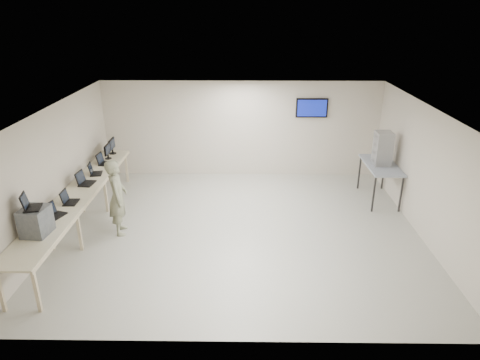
{
  "coord_description": "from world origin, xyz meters",
  "views": [
    {
      "loc": [
        0.12,
        -8.59,
        4.76
      ],
      "look_at": [
        0.0,
        0.2,
        1.15
      ],
      "focal_mm": 32.0,
      "sensor_mm": 36.0,
      "label": 1
    }
  ],
  "objects_px": {
    "equipment_box": "(36,221)",
    "side_table": "(381,167)",
    "soldier": "(118,197)",
    "workbench": "(79,196)"
  },
  "relations": [
    {
      "from": "equipment_box",
      "to": "side_table",
      "type": "relative_size",
      "value": 0.31
    },
    {
      "from": "equipment_box",
      "to": "workbench",
      "type": "bearing_deg",
      "value": 93.62
    },
    {
      "from": "soldier",
      "to": "side_table",
      "type": "distance_m",
      "value": 6.54
    },
    {
      "from": "equipment_box",
      "to": "soldier",
      "type": "relative_size",
      "value": 0.3
    },
    {
      "from": "side_table",
      "to": "soldier",
      "type": "bearing_deg",
      "value": -163.65
    },
    {
      "from": "workbench",
      "to": "soldier",
      "type": "bearing_deg",
      "value": -8.1
    },
    {
      "from": "equipment_box",
      "to": "side_table",
      "type": "distance_m",
      "value": 8.07
    },
    {
      "from": "soldier",
      "to": "side_table",
      "type": "relative_size",
      "value": 1.05
    },
    {
      "from": "equipment_box",
      "to": "side_table",
      "type": "xyz_separation_m",
      "value": [
        7.25,
        3.53,
        -0.24
      ]
    },
    {
      "from": "workbench",
      "to": "soldier",
      "type": "xyz_separation_m",
      "value": [
        0.91,
        -0.13,
        0.04
      ]
    }
  ]
}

